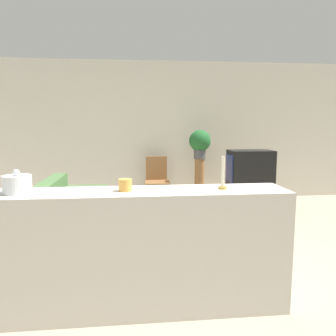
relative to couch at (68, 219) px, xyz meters
name	(u,v)px	position (x,y,z in m)	size (l,w,h in m)	color
ground_plane	(134,280)	(0.85, -1.22, -0.27)	(14.00, 14.00, 0.00)	tan
wall_back	(133,132)	(0.85, 2.21, 1.08)	(9.00, 0.06, 2.70)	beige
couch	(68,219)	(0.00, 0.00, 0.00)	(0.81, 1.89, 0.75)	#476B3D
tv_stand	(249,202)	(2.70, 0.74, -0.01)	(0.89, 0.47, 0.52)	olive
television	(250,168)	(2.69, 0.74, 0.53)	(0.68, 0.44, 0.57)	black
wooden_chair	(157,178)	(1.29, 1.73, 0.23)	(0.44, 0.44, 0.90)	olive
plant_stand	(199,182)	(2.06, 1.61, 0.16)	(0.18, 0.18, 0.87)	olive
potted_plant	(200,142)	(2.06, 1.61, 0.90)	(0.39, 0.39, 0.52)	#4C4C51
foreground_counter	(133,251)	(0.85, -1.71, 0.22)	(2.47, 0.44, 0.98)	beige
decorative_bowl	(17,184)	(-0.01, -1.71, 0.78)	(0.21, 0.21, 0.18)	silver
candle_jar	(125,185)	(0.80, -1.71, 0.76)	(0.11, 0.11, 0.09)	gold
candlestick	(223,178)	(1.57, -1.71, 0.80)	(0.07, 0.07, 0.26)	#B7933D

